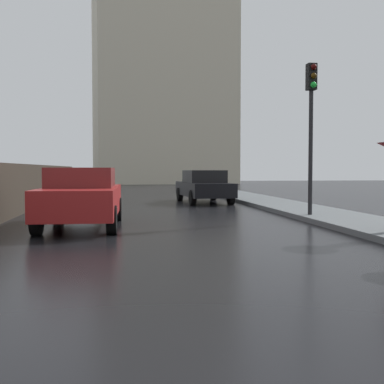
% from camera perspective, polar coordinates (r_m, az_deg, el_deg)
% --- Properties ---
extents(car_black_mid_road, '(2.03, 4.69, 1.42)m').
position_cam_1_polar(car_black_mid_road, '(21.70, 1.36, 0.70)').
color(car_black_mid_road, black).
rests_on(car_black_mid_road, ground).
extents(car_red_far_ahead, '(1.96, 4.53, 1.49)m').
position_cam_1_polar(car_red_far_ahead, '(12.71, -12.53, -0.55)').
color(car_red_far_ahead, maroon).
rests_on(car_red_far_ahead, ground).
extents(traffic_light, '(0.26, 0.39, 4.33)m').
position_cam_1_polar(traffic_light, '(14.83, 13.52, 9.09)').
color(traffic_light, black).
rests_on(traffic_light, sidewalk_strip).
extents(distant_tower, '(14.95, 9.35, 39.86)m').
position_cam_1_polar(distant_tower, '(54.29, -3.27, 19.27)').
color(distant_tower, beige).
rests_on(distant_tower, ground).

